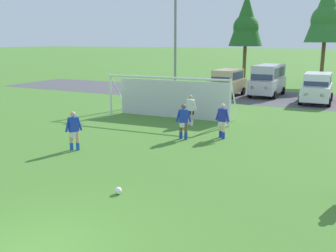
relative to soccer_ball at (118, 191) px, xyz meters
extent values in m
plane|color=#477A2D|center=(0.21, 11.41, -0.11)|extent=(400.00, 400.00, 0.00)
cube|color=#4C4C51|center=(0.21, 21.72, -0.11)|extent=(52.00, 8.40, 0.01)
sphere|color=white|center=(0.00, 0.00, 0.00)|extent=(0.22, 0.22, 0.22)
sphere|color=black|center=(0.00, 0.00, 0.00)|extent=(0.08, 0.08, 0.08)
sphere|color=red|center=(0.06, 0.00, 0.00)|extent=(0.07, 0.07, 0.07)
cylinder|color=white|center=(0.14, 10.28, 1.11)|extent=(0.12, 0.12, 2.44)
cylinder|color=white|center=(-7.17, 9.89, 1.11)|extent=(0.12, 0.12, 2.44)
cylinder|color=white|center=(-3.51, 10.08, 2.33)|extent=(7.32, 0.52, 0.12)
cylinder|color=white|center=(0.10, 11.18, 1.23)|extent=(0.19, 1.95, 2.46)
cylinder|color=white|center=(-7.21, 10.78, 1.23)|extent=(0.19, 1.95, 2.46)
cube|color=silver|center=(-3.56, 11.08, 0.99)|extent=(6.95, 0.42, 2.20)
cylinder|color=tan|center=(-1.71, 9.57, 0.29)|extent=(0.14, 0.14, 0.80)
cylinder|color=tan|center=(-1.92, 9.65, 0.29)|extent=(0.14, 0.14, 0.80)
cylinder|color=white|center=(-1.71, 9.57, 0.05)|extent=(0.15, 0.15, 0.32)
cylinder|color=white|center=(-1.92, 9.65, 0.05)|extent=(0.15, 0.15, 0.32)
cube|color=black|center=(-1.82, 9.61, 0.61)|extent=(0.36, 0.26, 0.28)
cube|color=silver|center=(-1.82, 9.61, 0.99)|extent=(0.40, 0.28, 0.60)
sphere|color=tan|center=(-1.82, 9.61, 1.42)|extent=(0.22, 0.22, 0.22)
cylinder|color=silver|center=(-1.56, 9.59, 0.97)|extent=(0.24, 0.11, 0.55)
cylinder|color=silver|center=(-2.07, 9.62, 0.97)|extent=(0.24, 0.11, 0.55)
cylinder|color=tan|center=(-4.12, 3.13, 0.29)|extent=(0.14, 0.14, 0.80)
cylinder|color=tan|center=(-4.36, 3.02, 0.29)|extent=(0.14, 0.14, 0.80)
cylinder|color=blue|center=(-4.12, 3.13, 0.05)|extent=(0.15, 0.15, 0.32)
cylinder|color=blue|center=(-4.36, 3.02, 0.05)|extent=(0.15, 0.15, 0.32)
cube|color=silver|center=(-4.24, 3.07, 0.61)|extent=(0.34, 0.40, 0.28)
cube|color=#1E38B7|center=(-4.24, 3.07, 0.99)|extent=(0.37, 0.45, 0.60)
sphere|color=tan|center=(-4.24, 3.07, 1.42)|extent=(0.22, 0.22, 0.22)
cylinder|color=#1E38B7|center=(-4.10, 3.29, 0.97)|extent=(0.18, 0.25, 0.55)
cylinder|color=#1E38B7|center=(-4.38, 2.86, 0.97)|extent=(0.18, 0.25, 0.55)
cylinder|color=brown|center=(-0.80, 6.73, 0.29)|extent=(0.14, 0.14, 0.80)
cylinder|color=brown|center=(-1.06, 6.76, 0.29)|extent=(0.14, 0.14, 0.80)
cylinder|color=#1E38B7|center=(-0.80, 6.73, 0.05)|extent=(0.15, 0.15, 0.32)
cylinder|color=#1E38B7|center=(-1.06, 6.76, 0.05)|extent=(0.15, 0.15, 0.32)
cube|color=silver|center=(-0.93, 6.75, 0.61)|extent=(0.40, 0.38, 0.28)
cube|color=#1E38B7|center=(-0.93, 6.75, 0.99)|extent=(0.45, 0.42, 0.60)
sphere|color=brown|center=(-0.93, 6.75, 1.42)|extent=(0.22, 0.22, 0.22)
cylinder|color=#1E38B7|center=(-0.70, 6.86, 0.97)|extent=(0.24, 0.21, 0.55)
cylinder|color=#1E38B7|center=(-1.16, 6.63, 0.97)|extent=(0.24, 0.21, 0.55)
cylinder|color=beige|center=(0.70, 7.65, 0.29)|extent=(0.14, 0.14, 0.80)
cylinder|color=beige|center=(0.50, 7.83, 0.29)|extent=(0.14, 0.14, 0.80)
cylinder|color=#1E38B7|center=(0.70, 7.65, 0.05)|extent=(0.15, 0.15, 0.32)
cylinder|color=#1E38B7|center=(0.50, 7.83, 0.05)|extent=(0.15, 0.15, 0.32)
cube|color=silver|center=(0.60, 7.74, 0.61)|extent=(0.35, 0.23, 0.28)
cube|color=#232D99|center=(0.60, 7.74, 0.99)|extent=(0.39, 0.25, 0.60)
sphere|color=beige|center=(0.60, 7.74, 1.42)|extent=(0.22, 0.22, 0.22)
cylinder|color=#232D99|center=(0.85, 7.70, 0.97)|extent=(0.23, 0.10, 0.55)
cylinder|color=#232D99|center=(0.35, 7.79, 0.97)|extent=(0.23, 0.10, 0.55)
cube|color=tan|center=(-3.46, 20.85, 0.71)|extent=(2.05, 4.66, 1.00)
cube|color=tan|center=(-3.45, 21.05, 1.63)|extent=(1.85, 3.06, 0.84)
cube|color=#28384C|center=(-3.50, 19.63, 1.61)|extent=(1.63, 0.43, 0.71)
cube|color=#28384C|center=(-2.57, 21.02, 1.63)|extent=(0.12, 2.55, 0.59)
cube|color=white|center=(-3.01, 18.57, 0.76)|extent=(0.28, 0.09, 0.20)
cube|color=white|center=(-4.06, 18.61, 0.76)|extent=(0.28, 0.09, 0.20)
cube|color=#B21414|center=(-2.86, 23.09, 0.76)|extent=(0.28, 0.09, 0.20)
cube|color=#B21414|center=(-3.91, 23.13, 0.76)|extent=(0.28, 0.09, 0.20)
cylinder|color=black|center=(-2.56, 19.39, 0.21)|extent=(0.26, 0.65, 0.64)
cylinder|color=black|center=(-4.46, 19.46, 0.21)|extent=(0.26, 0.65, 0.64)
cylinder|color=black|center=(-2.46, 22.24, 0.21)|extent=(0.26, 0.65, 0.64)
cylinder|color=black|center=(-4.36, 22.31, 0.21)|extent=(0.26, 0.65, 0.64)
cube|color=#B2B2BC|center=(-0.55, 22.54, 0.76)|extent=(2.14, 4.87, 1.10)
cube|color=#B2B2BC|center=(-0.54, 22.74, 1.86)|extent=(1.96, 4.17, 1.10)
cube|color=#28384C|center=(-0.62, 20.77, 1.84)|extent=(1.68, 0.52, 0.91)
cube|color=#28384C|center=(0.37, 22.71, 1.86)|extent=(0.17, 3.48, 0.77)
cube|color=white|center=(-0.10, 20.16, 0.81)|extent=(0.28, 0.09, 0.20)
cube|color=white|center=(-1.18, 20.20, 0.81)|extent=(0.28, 0.09, 0.20)
cube|color=#B21414|center=(0.08, 24.88, 0.81)|extent=(0.28, 0.09, 0.20)
cube|color=#B21414|center=(-1.00, 24.92, 0.81)|extent=(0.28, 0.09, 0.20)
cylinder|color=black|center=(0.37, 21.02, 0.21)|extent=(0.26, 0.65, 0.64)
cylinder|color=black|center=(-1.59, 21.09, 0.21)|extent=(0.26, 0.65, 0.64)
cylinder|color=black|center=(0.48, 23.99, 0.21)|extent=(0.26, 0.65, 0.64)
cylinder|color=black|center=(-1.47, 24.07, 0.21)|extent=(0.26, 0.65, 0.64)
cube|color=silver|center=(3.44, 20.58, 0.71)|extent=(2.02, 4.65, 1.00)
cube|color=silver|center=(3.43, 20.78, 1.63)|extent=(1.83, 3.05, 0.84)
cube|color=#28384C|center=(3.47, 19.37, 1.61)|extent=(1.62, 0.42, 0.71)
cube|color=#28384C|center=(4.32, 20.81, 1.63)|extent=(0.11, 2.55, 0.59)
cube|color=white|center=(4.02, 18.34, 0.76)|extent=(0.28, 0.09, 0.20)
cube|color=white|center=(2.98, 18.31, 0.76)|extent=(0.28, 0.09, 0.20)
cube|color=#B21414|center=(3.90, 22.86, 0.76)|extent=(0.28, 0.09, 0.20)
cube|color=#B21414|center=(2.85, 22.83, 0.76)|extent=(0.28, 0.09, 0.20)
cylinder|color=black|center=(4.43, 19.18, 0.21)|extent=(0.26, 0.65, 0.64)
cylinder|color=black|center=(2.53, 19.13, 0.21)|extent=(0.26, 0.65, 0.64)
cylinder|color=black|center=(4.35, 22.04, 0.21)|extent=(0.26, 0.65, 0.64)
cylinder|color=black|center=(2.45, 21.98, 0.21)|extent=(0.26, 0.65, 0.64)
cylinder|color=brown|center=(-4.89, 31.05, 1.83)|extent=(0.36, 0.36, 3.88)
cone|color=#236023|center=(-4.89, 31.05, 6.48)|extent=(3.49, 3.49, 5.43)
sphere|color=#236023|center=(-4.89, 31.05, 5.66)|extent=(2.62, 2.62, 2.62)
cylinder|color=brown|center=(2.72, 31.93, 2.03)|extent=(0.36, 0.36, 4.27)
cone|color=#2D702D|center=(2.72, 31.93, 7.15)|extent=(3.85, 3.85, 5.98)
sphere|color=#2D702D|center=(2.72, 31.93, 6.26)|extent=(2.88, 2.88, 2.88)
cylinder|color=slate|center=(-6.31, 17.08, 3.86)|extent=(0.18, 0.18, 7.94)
cylinder|color=slate|center=(-6.31, 17.08, 0.04)|extent=(0.32, 0.32, 0.30)
camera|label=1|loc=(6.06, -8.78, 4.37)|focal=40.52mm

